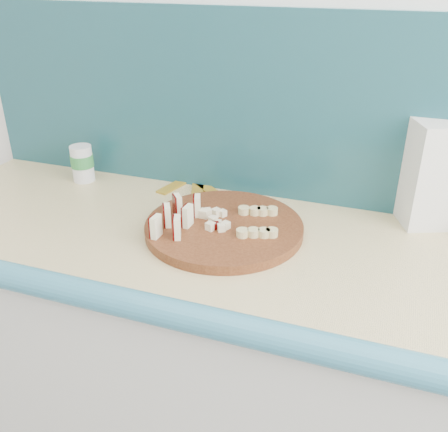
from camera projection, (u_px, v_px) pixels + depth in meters
name	position (u px, v px, depth m)	size (l,w,h in m)	color
kitchen_counter	(310.00, 401.00, 1.34)	(2.20, 0.63, 0.91)	silver
backsplash	(353.00, 116.00, 1.26)	(2.20, 0.02, 0.50)	teal
cutting_board	(224.00, 228.00, 1.23)	(0.39, 0.39, 0.02)	#411D0D
apple_wedges	(177.00, 216.00, 1.20)	(0.07, 0.17, 0.05)	#FEF8CB
apple_chunks	(214.00, 219.00, 1.22)	(0.06, 0.07, 0.02)	#FFF6CB
banana_slices	(258.00, 221.00, 1.22)	(0.13, 0.16, 0.02)	#D2C180
flour_bag	(439.00, 174.00, 1.22)	(0.15, 0.11, 0.27)	silver
canister	(82.00, 163.00, 1.50)	(0.07, 0.07, 0.11)	silver
banana_peel	(195.00, 186.00, 1.48)	(0.22, 0.18, 0.01)	gold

